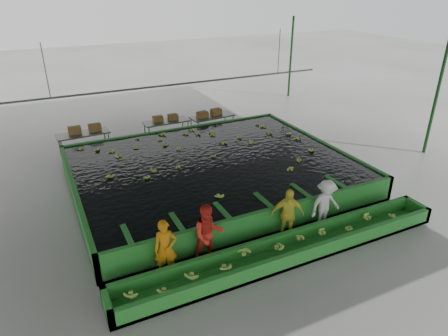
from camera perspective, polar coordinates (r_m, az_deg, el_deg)
name	(u,v)px	position (r m, az deg, el deg)	size (l,w,h in m)	color
ground	(230,199)	(14.07, 0.89, -4.47)	(80.00, 80.00, 0.00)	gray
shed_roof	(231,53)	(12.38, 1.05, 16.06)	(20.00, 22.00, 0.04)	slate
shed_posts	(231,132)	(13.02, 0.96, 5.13)	(20.00, 22.00, 5.00)	#153E16
flotation_tank	(212,171)	(15.06, -1.66, -0.43)	(10.00, 8.00, 0.90)	#237727
tank_water	(212,161)	(14.90, -1.68, 0.95)	(9.70, 7.70, 0.00)	black
sorting_trough	(289,250)	(11.36, 9.24, -11.43)	(10.00, 1.00, 0.50)	#237727
cableway_rail	(178,84)	(17.30, -6.66, 11.80)	(0.08, 0.08, 14.00)	#59605B
rail_hanger_left	(46,71)	(16.19, -24.14, 12.53)	(0.04, 0.04, 2.00)	#59605B
rail_hanger_right	(279,52)	(19.30, 7.86, 16.16)	(0.04, 0.04, 2.00)	#59605B
worker_a	(166,249)	(10.44, -8.35, -11.33)	(0.59, 0.38, 1.60)	#C06F0B
worker_b	(208,235)	(10.72, -2.25, -9.47)	(0.85, 0.66, 1.75)	red
worker_c	(288,214)	(11.80, 9.07, -6.54)	(0.96, 0.40, 1.64)	yellow
worker_d	(325,204)	(12.57, 14.30, -5.04)	(1.04, 0.60, 1.60)	silver
packing_table_left	(84,144)	(18.51, -19.31, 3.30)	(2.19, 0.88, 1.00)	#59605B
packing_table_mid	(167,131)	(19.29, -8.19, 5.32)	(2.13, 0.85, 0.97)	#59605B
packing_table_right	(212,125)	(19.80, -1.68, 6.13)	(2.17, 0.87, 0.99)	#59605B
box_stack_left	(85,132)	(18.42, -19.20, 4.88)	(1.37, 0.38, 0.30)	brown
box_stack_mid	(166,121)	(19.17, -8.34, 6.72)	(1.19, 0.33, 0.26)	brown
box_stack_right	(209,116)	(19.62, -2.10, 7.46)	(1.30, 0.36, 0.28)	brown
floating_bananas	(204,154)	(15.57, -2.89, 2.04)	(8.93, 6.09, 0.12)	#8CBA44
trough_bananas	(289,245)	(11.27, 9.29, -10.82)	(8.96, 0.60, 0.12)	#8CBA44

